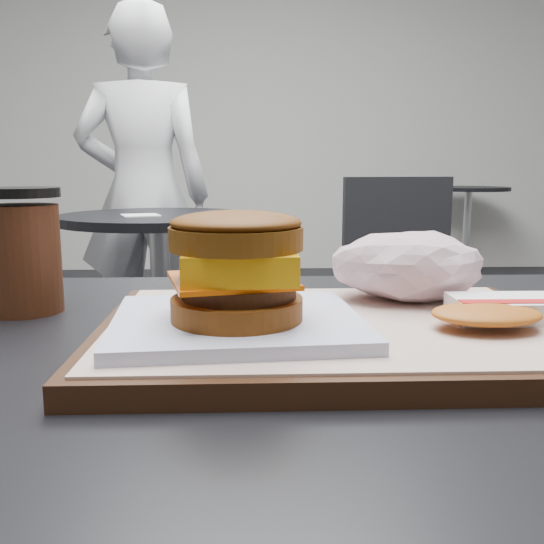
% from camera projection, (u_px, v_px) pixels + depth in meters
% --- Properties ---
extents(customer_table, '(0.80, 0.60, 0.77)m').
position_uv_depth(customer_table, '(290.00, 538.00, 0.54)').
color(customer_table, '#A5A5AA').
rests_on(customer_table, ground).
extents(serving_tray, '(0.38, 0.28, 0.02)m').
position_uv_depth(serving_tray, '(332.00, 332.00, 0.50)').
color(serving_tray, black).
rests_on(serving_tray, customer_table).
extents(breakfast_sandwich, '(0.20, 0.18, 0.09)m').
position_uv_depth(breakfast_sandwich, '(237.00, 281.00, 0.46)').
color(breakfast_sandwich, white).
rests_on(breakfast_sandwich, serving_tray).
extents(hash_brown, '(0.12, 0.09, 0.02)m').
position_uv_depth(hash_brown, '(498.00, 311.00, 0.49)').
color(hash_brown, white).
rests_on(hash_brown, serving_tray).
extents(crumpled_wrapper, '(0.15, 0.11, 0.06)m').
position_uv_depth(crumpled_wrapper, '(408.00, 265.00, 0.58)').
color(crumpled_wrapper, silver).
rests_on(crumpled_wrapper, serving_tray).
extents(coffee_cup, '(0.08, 0.08, 0.12)m').
position_uv_depth(coffee_cup, '(22.00, 253.00, 0.60)').
color(coffee_cup, '#3E1D0E').
rests_on(coffee_cup, customer_table).
extents(neighbor_table, '(0.70, 0.70, 0.75)m').
position_uv_depth(neighbor_table, '(160.00, 270.00, 2.16)').
color(neighbor_table, black).
rests_on(neighbor_table, ground).
extents(napkin, '(0.15, 0.15, 0.00)m').
position_uv_depth(napkin, '(141.00, 215.00, 2.06)').
color(napkin, white).
rests_on(napkin, neighbor_table).
extents(neighbor_chair, '(0.63, 0.47, 0.88)m').
position_uv_depth(neighbor_chair, '(362.00, 280.00, 2.19)').
color(neighbor_chair, '#A9A8AE').
rests_on(neighbor_chair, ground).
extents(patron, '(0.59, 0.39, 1.58)m').
position_uv_depth(patron, '(144.00, 196.00, 2.62)').
color(patron, silver).
rests_on(patron, ground).
extents(bg_table_far, '(0.66, 0.66, 0.75)m').
position_uv_depth(bg_table_far, '(468.00, 210.00, 5.05)').
color(bg_table_far, black).
rests_on(bg_table_far, ground).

